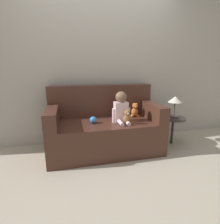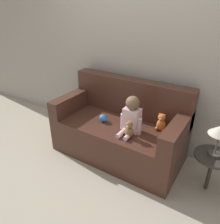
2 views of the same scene
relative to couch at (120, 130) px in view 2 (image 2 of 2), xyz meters
name	(u,v)px [view 2 (image 2 of 2)]	position (x,y,z in m)	size (l,w,h in m)	color
ground_plane	(118,153)	(0.00, -0.05, -0.35)	(12.00, 12.00, 0.00)	#B7AD99
wall_back	(139,50)	(0.00, 0.43, 0.95)	(8.00, 0.05, 2.60)	#ADA89E
couch	(120,130)	(0.00, 0.00, 0.00)	(1.64, 0.81, 0.97)	#47281E
person_baby	(131,116)	(0.22, -0.14, 0.32)	(0.27, 0.32, 0.44)	silver
teddy_bear_brown	(129,129)	(0.27, -0.27, 0.23)	(0.10, 0.10, 0.21)	olive
plush_toy_side	(161,123)	(0.51, 0.07, 0.23)	(0.13, 0.10, 0.22)	orange
toy_ball	(103,118)	(-0.19, -0.12, 0.18)	(0.10, 0.10, 0.10)	#337FDB
side_table	(217,145)	(1.14, -0.06, 0.23)	(0.39, 0.39, 0.80)	#332D28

